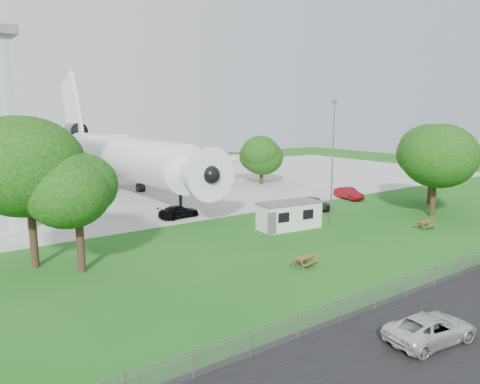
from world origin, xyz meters
TOP-DOWN VIEW (x-y plane):
  - ground at (0.00, 0.00)m, footprint 160.00×160.00m
  - asphalt_strip at (0.00, -13.00)m, footprint 120.00×8.00m
  - concrete_apron at (0.00, 38.00)m, footprint 120.00×46.00m
  - airliner at (-2.00, 35.86)m, footprint 46.36×47.73m
  - site_cabin at (3.56, 7.24)m, footprint 6.89×3.41m
  - picnic_west at (-3.11, -1.76)m, footprint 2.11×1.89m
  - picnic_east at (13.99, -0.63)m, footprint 1.88×1.60m
  - fence at (0.00, -9.50)m, footprint 58.00×0.04m
  - lamp_mast at (8.20, 6.20)m, footprint 0.16×0.16m
  - tree_west_big at (-18.88, 9.73)m, footprint 9.11×9.11m
  - tree_west_small at (-16.50, 6.68)m, footprint 6.57×6.57m
  - tree_east_front at (19.65, 2.19)m, footprint 8.14×8.14m
  - tree_east_back at (25.33, 6.04)m, footprint 7.98×7.98m
  - tree_far_apron at (18.63, 30.21)m, footprint 6.50×6.50m
  - car_west_estate at (-6.01, -13.57)m, footprint 5.17×2.90m
  - car_ne_hatch at (11.76, 12.07)m, footprint 2.55×4.57m
  - car_ne_sedan at (19.98, 14.06)m, footprint 2.38×4.67m
  - car_apron_van at (-2.82, 17.43)m, footprint 4.73×2.35m

SIDE VIEW (x-z plane):
  - ground at x=0.00m, z-range 0.00..0.00m
  - picnic_west at x=-3.11m, z-range -0.38..0.38m
  - picnic_east at x=13.99m, z-range -0.38..0.38m
  - fence at x=0.00m, z-range -0.65..0.65m
  - asphalt_strip at x=0.00m, z-range 0.00..0.02m
  - concrete_apron at x=0.00m, z-range 0.00..0.03m
  - car_apron_van at x=-2.82m, z-range 0.00..1.32m
  - car_west_estate at x=-6.01m, z-range 0.00..1.36m
  - car_ne_sedan at x=19.98m, z-range 0.00..1.47m
  - car_ne_hatch at x=11.76m, z-range 0.00..1.47m
  - site_cabin at x=3.56m, z-range 0.00..2.62m
  - tree_far_apron at x=18.63m, z-range 0.65..8.47m
  - airliner at x=-2.00m, z-range -3.57..14.11m
  - tree_west_small at x=-16.50m, z-range 1.35..10.64m
  - lamp_mast at x=8.20m, z-range 0.00..12.00m
  - tree_east_back at x=25.33m, z-range 1.02..11.05m
  - tree_east_front at x=19.65m, z-range 1.19..11.71m
  - tree_west_big at x=-18.88m, z-range 1.48..13.56m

